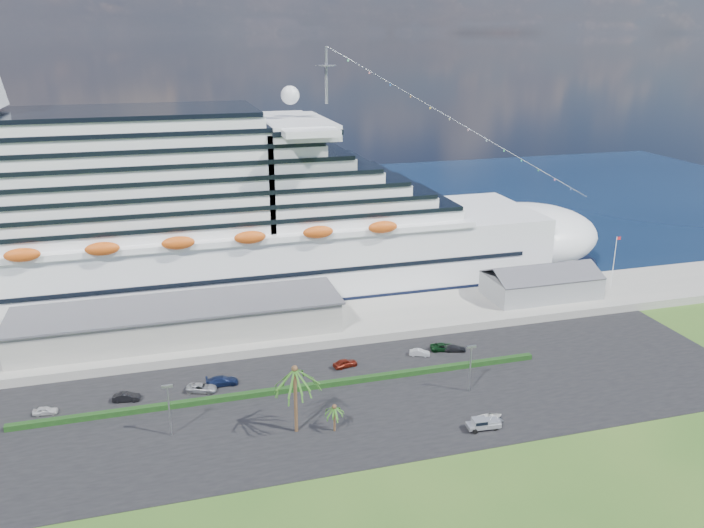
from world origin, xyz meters
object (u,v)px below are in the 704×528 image
object	(u,v)px
cruise_ship	(187,227)
pickup_truck	(483,423)
parked_car_3	(222,381)
boat_trailer	(489,418)

from	to	relation	value
cruise_ship	pickup_truck	size ratio (longest dim) A/B	36.36
cruise_ship	parked_car_3	distance (m)	45.55
pickup_truck	cruise_ship	bearing A→B (deg)	119.85
cruise_ship	boat_trailer	bearing A→B (deg)	-58.91
cruise_ship	parked_car_3	size ratio (longest dim) A/B	35.44
pickup_truck	boat_trailer	distance (m)	1.67
cruise_ship	pickup_truck	world-z (taller)	cruise_ship
parked_car_3	boat_trailer	world-z (taller)	boat_trailer
parked_car_3	pickup_truck	bearing A→B (deg)	-123.20
pickup_truck	boat_trailer	world-z (taller)	pickup_truck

